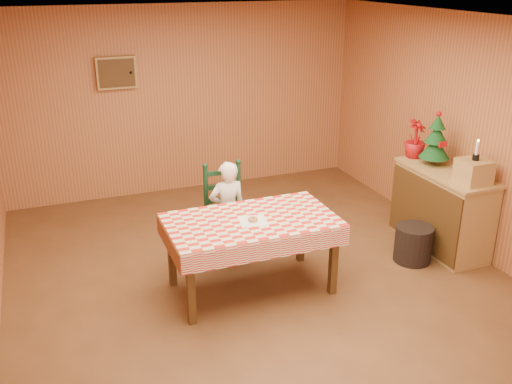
{
  "coord_description": "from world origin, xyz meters",
  "views": [
    {
      "loc": [
        -1.91,
        -4.72,
        3.04
      ],
      "look_at": [
        0.0,
        0.2,
        0.95
      ],
      "focal_mm": 40.0,
      "sensor_mm": 36.0,
      "label": 1
    }
  ],
  "objects_px": {
    "seated_child": "(228,211)",
    "crate": "(474,171)",
    "shelf_unit": "(441,209)",
    "christmas_tree": "(436,141)",
    "dining_table": "(251,227)",
    "storage_bin": "(413,244)",
    "ladder_chair": "(226,214)"
  },
  "relations": [
    {
      "from": "storage_bin",
      "to": "crate",
      "type": "bearing_deg",
      "value": -23.16
    },
    {
      "from": "shelf_unit",
      "to": "storage_bin",
      "type": "xyz_separation_m",
      "value": [
        -0.49,
        -0.19,
        -0.26
      ]
    },
    {
      "from": "ladder_chair",
      "to": "storage_bin",
      "type": "height_order",
      "value": "ladder_chair"
    },
    {
      "from": "dining_table",
      "to": "shelf_unit",
      "type": "height_order",
      "value": "shelf_unit"
    },
    {
      "from": "ladder_chair",
      "to": "crate",
      "type": "distance_m",
      "value": 2.66
    },
    {
      "from": "crate",
      "to": "christmas_tree",
      "type": "bearing_deg",
      "value": 90.0
    },
    {
      "from": "shelf_unit",
      "to": "crate",
      "type": "bearing_deg",
      "value": -88.77
    },
    {
      "from": "dining_table",
      "to": "christmas_tree",
      "type": "xyz_separation_m",
      "value": [
        2.37,
        0.35,
        0.52
      ]
    },
    {
      "from": "storage_bin",
      "to": "shelf_unit",
      "type": "bearing_deg",
      "value": 21.13
    },
    {
      "from": "christmas_tree",
      "to": "dining_table",
      "type": "bearing_deg",
      "value": -171.65
    },
    {
      "from": "shelf_unit",
      "to": "storage_bin",
      "type": "bearing_deg",
      "value": -158.87
    },
    {
      "from": "dining_table",
      "to": "ladder_chair",
      "type": "distance_m",
      "value": 0.81
    },
    {
      "from": "ladder_chair",
      "to": "storage_bin",
      "type": "distance_m",
      "value": 2.09
    },
    {
      "from": "shelf_unit",
      "to": "crate",
      "type": "height_order",
      "value": "crate"
    },
    {
      "from": "seated_child",
      "to": "dining_table",
      "type": "bearing_deg",
      "value": 90.0
    },
    {
      "from": "ladder_chair",
      "to": "christmas_tree",
      "type": "xyz_separation_m",
      "value": [
        2.37,
        -0.44,
        0.71
      ]
    },
    {
      "from": "shelf_unit",
      "to": "crate",
      "type": "xyz_separation_m",
      "value": [
        0.01,
        -0.4,
        0.59
      ]
    },
    {
      "from": "storage_bin",
      "to": "ladder_chair",
      "type": "bearing_deg",
      "value": 154.87
    },
    {
      "from": "ladder_chair",
      "to": "shelf_unit",
      "type": "height_order",
      "value": "ladder_chair"
    },
    {
      "from": "crate",
      "to": "storage_bin",
      "type": "bearing_deg",
      "value": 156.84
    },
    {
      "from": "seated_child",
      "to": "crate",
      "type": "relative_size",
      "value": 3.75
    },
    {
      "from": "seated_child",
      "to": "christmas_tree",
      "type": "bearing_deg",
      "value": 170.81
    },
    {
      "from": "seated_child",
      "to": "storage_bin",
      "type": "bearing_deg",
      "value": 156.31
    },
    {
      "from": "ladder_chair",
      "to": "crate",
      "type": "bearing_deg",
      "value": -24.72
    },
    {
      "from": "crate",
      "to": "storage_bin",
      "type": "height_order",
      "value": "crate"
    },
    {
      "from": "ladder_chair",
      "to": "christmas_tree",
      "type": "distance_m",
      "value": 2.51
    },
    {
      "from": "dining_table",
      "to": "seated_child",
      "type": "distance_m",
      "value": 0.74
    },
    {
      "from": "seated_child",
      "to": "shelf_unit",
      "type": "distance_m",
      "value": 2.44
    },
    {
      "from": "crate",
      "to": "dining_table",
      "type": "bearing_deg",
      "value": 172.71
    },
    {
      "from": "shelf_unit",
      "to": "christmas_tree",
      "type": "relative_size",
      "value": 2.0
    },
    {
      "from": "christmas_tree",
      "to": "crate",
      "type": "bearing_deg",
      "value": -90.0
    },
    {
      "from": "seated_child",
      "to": "shelf_unit",
      "type": "height_order",
      "value": "seated_child"
    }
  ]
}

